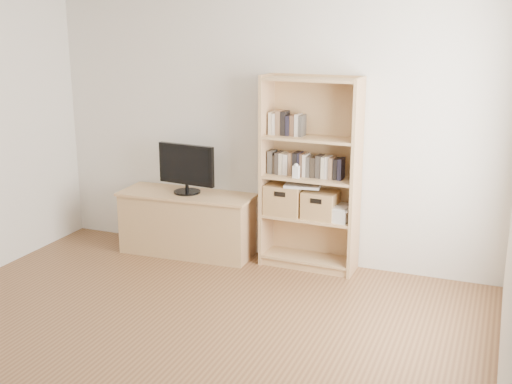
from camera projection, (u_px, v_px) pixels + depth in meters
The scene contains 12 objects.
floor at pixel (133, 378), 4.26m from camera, with size 4.50×5.00×0.01m, color brown.
back_wall at pixel (267, 127), 6.16m from camera, with size 4.50×0.02×2.60m, color silver.
tv_stand at pixel (188, 224), 6.47m from camera, with size 1.32×0.49×0.60m, color tan.
bookshelf at pixel (310, 175), 5.94m from camera, with size 0.91×0.32×1.82m, color tan.
television at pixel (186, 169), 6.32m from camera, with size 0.62×0.05×0.49m, color black.
books_row_mid at pixel (311, 165), 5.94m from camera, with size 0.81×0.16×0.22m, color #48443F.
books_row_upper at pixel (291, 125), 5.92m from camera, with size 0.37×0.13×0.19m, color #48443F.
baby_monitor at pixel (296, 172), 5.88m from camera, with size 0.06×0.04×0.11m, color white.
basket_left at pixel (285, 199), 6.10m from camera, with size 0.35×0.29×0.29m, color tan.
basket_right at pixel (320, 205), 5.97m from camera, with size 0.31×0.25×0.25m, color tan.
laptop at pixel (303, 185), 5.98m from camera, with size 0.33×0.23×0.03m, color silver.
magazine_stack at pixel (341, 214), 5.91m from camera, with size 0.17×0.25×0.12m, color beige.
Camera 1 is at (2.16, -3.22, 2.30)m, focal length 45.00 mm.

